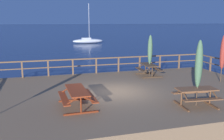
{
  "coord_description": "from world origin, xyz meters",
  "views": [
    {
      "loc": [
        -3.65,
        -12.02,
        4.5
      ],
      "look_at": [
        0.0,
        0.73,
        1.86
      ],
      "focal_mm": 40.04,
      "sensor_mm": 36.0,
      "label": 1
    }
  ],
  "objects_px": {
    "picnic_table_mid_left": "(149,68)",
    "patio_umbrella_short_mid": "(199,64)",
    "picnic_table_mid_centre": "(77,94)",
    "sailboat_distant": "(88,41)",
    "patio_umbrella_tall_mid_right": "(150,50)",
    "picnic_table_back_left": "(196,93)",
    "patio_umbrella_tall_front": "(223,52)"
  },
  "relations": [
    {
      "from": "picnic_table_back_left",
      "to": "patio_umbrella_tall_mid_right",
      "type": "relative_size",
      "value": 0.68
    },
    {
      "from": "picnic_table_mid_left",
      "to": "patio_umbrella_tall_front",
      "type": "distance_m",
      "value": 4.61
    },
    {
      "from": "picnic_table_mid_centre",
      "to": "picnic_table_mid_left",
      "type": "bearing_deg",
      "value": 41.28
    },
    {
      "from": "picnic_table_mid_left",
      "to": "patio_umbrella_short_mid",
      "type": "height_order",
      "value": "patio_umbrella_short_mid"
    },
    {
      "from": "picnic_table_mid_centre",
      "to": "sailboat_distant",
      "type": "distance_m",
      "value": 39.77
    },
    {
      "from": "picnic_table_back_left",
      "to": "picnic_table_mid_centre",
      "type": "distance_m",
      "value": 5.13
    },
    {
      "from": "picnic_table_mid_centre",
      "to": "picnic_table_mid_left",
      "type": "relative_size",
      "value": 1.24
    },
    {
      "from": "patio_umbrella_short_mid",
      "to": "patio_umbrella_tall_front",
      "type": "bearing_deg",
      "value": 39.8
    },
    {
      "from": "picnic_table_back_left",
      "to": "picnic_table_mid_centre",
      "type": "bearing_deg",
      "value": 165.74
    },
    {
      "from": "picnic_table_back_left",
      "to": "patio_umbrella_tall_mid_right",
      "type": "bearing_deg",
      "value": 84.49
    },
    {
      "from": "patio_umbrella_short_mid",
      "to": "patio_umbrella_tall_mid_right",
      "type": "bearing_deg",
      "value": 84.87
    },
    {
      "from": "picnic_table_back_left",
      "to": "picnic_table_mid_left",
      "type": "bearing_deg",
      "value": 85.19
    },
    {
      "from": "picnic_table_back_left",
      "to": "picnic_table_mid_centre",
      "type": "relative_size",
      "value": 0.85
    },
    {
      "from": "picnic_table_mid_left",
      "to": "patio_umbrella_tall_front",
      "type": "relative_size",
      "value": 0.62
    },
    {
      "from": "sailboat_distant",
      "to": "picnic_table_back_left",
      "type": "bearing_deg",
      "value": -93.86
    },
    {
      "from": "picnic_table_back_left",
      "to": "patio_umbrella_tall_front",
      "type": "xyz_separation_m",
      "value": [
        3.95,
        3.27,
        1.24
      ]
    },
    {
      "from": "picnic_table_mid_centre",
      "to": "sailboat_distant",
      "type": "xyz_separation_m",
      "value": [
        7.69,
        39.01,
        -0.91
      ]
    },
    {
      "from": "picnic_table_mid_centre",
      "to": "patio_umbrella_tall_mid_right",
      "type": "xyz_separation_m",
      "value": [
        5.57,
        4.87,
        1.16
      ]
    },
    {
      "from": "picnic_table_mid_centre",
      "to": "patio_umbrella_short_mid",
      "type": "height_order",
      "value": "patio_umbrella_short_mid"
    },
    {
      "from": "picnic_table_mid_left",
      "to": "patio_umbrella_short_mid",
      "type": "bearing_deg",
      "value": -94.43
    },
    {
      "from": "picnic_table_mid_centre",
      "to": "picnic_table_mid_left",
      "type": "xyz_separation_m",
      "value": [
        5.49,
        4.82,
        -0.01
      ]
    },
    {
      "from": "picnic_table_mid_left",
      "to": "sailboat_distant",
      "type": "bearing_deg",
      "value": 86.31
    },
    {
      "from": "picnic_table_mid_left",
      "to": "sailboat_distant",
      "type": "relative_size",
      "value": 0.23
    },
    {
      "from": "picnic_table_mid_left",
      "to": "patio_umbrella_tall_mid_right",
      "type": "xyz_separation_m",
      "value": [
        0.08,
        0.05,
        1.18
      ]
    },
    {
      "from": "patio_umbrella_short_mid",
      "to": "patio_umbrella_tall_mid_right",
      "type": "height_order",
      "value": "patio_umbrella_short_mid"
    },
    {
      "from": "picnic_table_mid_centre",
      "to": "patio_umbrella_short_mid",
      "type": "bearing_deg",
      "value": -13.99
    },
    {
      "from": "picnic_table_mid_centre",
      "to": "patio_umbrella_short_mid",
      "type": "distance_m",
      "value": 5.32
    },
    {
      "from": "patio_umbrella_tall_front",
      "to": "patio_umbrella_tall_mid_right",
      "type": "distance_m",
      "value": 4.41
    },
    {
      "from": "patio_umbrella_tall_front",
      "to": "picnic_table_mid_centre",
      "type": "bearing_deg",
      "value": -167.32
    },
    {
      "from": "picnic_table_back_left",
      "to": "picnic_table_mid_left",
      "type": "distance_m",
      "value": 6.1
    },
    {
      "from": "patio_umbrella_tall_mid_right",
      "to": "sailboat_distant",
      "type": "distance_m",
      "value": 34.27
    },
    {
      "from": "picnic_table_mid_centre",
      "to": "picnic_table_mid_left",
      "type": "height_order",
      "value": "same"
    }
  ]
}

